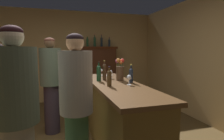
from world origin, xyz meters
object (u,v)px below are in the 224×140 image
object	(u,v)px
wine_bottle_merlot	(104,71)
wine_glass_rear	(111,73)
wine_bottle_riesling	(99,72)
wine_glass_mid	(129,78)
patron_in_grey	(76,105)
display_bottle_center	(102,41)
display_cabinet	(99,73)
wine_glass_front	(101,71)
display_bottle_midleft	(95,41)
patron_near_entrance	(51,82)
flower_arrangement	(120,70)
patron_tall	(17,118)
wine_bottle_malbec	(131,75)
wine_bottle_chardonnay	(109,77)
display_bottle_midright	(109,43)
display_bottle_left	(87,42)
bar_counter	(116,116)
cheese_plate	(108,75)

from	to	relation	value
wine_bottle_merlot	wine_glass_rear	xyz separation A→B (m)	(0.14, 0.12, -0.05)
wine_bottle_riesling	wine_glass_mid	xyz separation A→B (m)	(0.34, -0.45, -0.04)
wine_glass_rear	patron_in_grey	world-z (taller)	patron_in_grey
display_bottle_center	display_cabinet	bearing A→B (deg)	180.00
wine_glass_front	display_bottle_center	xyz separation A→B (m)	(0.45, 1.82, 0.65)
wine_bottle_riesling	patron_in_grey	size ratio (longest dim) A/B	0.19
display_bottle_midleft	patron_in_grey	xyz separation A→B (m)	(-0.88, -3.35, -0.83)
wine_glass_front	patron_near_entrance	bearing A→B (deg)	-176.73
wine_glass_mid	flower_arrangement	bearing A→B (deg)	88.83
wine_bottle_riesling	wine_bottle_merlot	bearing A→B (deg)	33.97
patron_in_grey	patron_tall	bearing A→B (deg)	176.95
display_cabinet	wine_bottle_malbec	world-z (taller)	display_cabinet
wine_glass_rear	display_cabinet	bearing A→B (deg)	82.69
display_cabinet	patron_in_grey	xyz separation A→B (m)	(-0.99, -3.35, 0.08)
display_cabinet	patron_near_entrance	xyz separation A→B (m)	(-1.28, -1.87, 0.10)
wine_bottle_chardonnay	display_bottle_midright	world-z (taller)	display_bottle_midright
wine_bottle_riesling	wine_bottle_merlot	size ratio (longest dim) A/B	0.95
display_bottle_midleft	display_bottle_left	bearing A→B (deg)	180.00
wine_bottle_malbec	wine_glass_mid	size ratio (longest dim) A/B	1.95
display_cabinet	wine_bottle_riesling	xyz separation A→B (m)	(-0.54, -2.43, 0.30)
bar_counter	cheese_plate	world-z (taller)	cheese_plate
wine_bottle_malbec	wine_glass_rear	bearing A→B (deg)	110.01
flower_arrangement	patron_tall	xyz separation A→B (m)	(-1.32, -1.15, -0.24)
display_cabinet	display_bottle_midright	distance (m)	0.94
wine_bottle_malbec	display_bottle_midright	size ratio (longest dim) A/B	0.99
wine_glass_mid	wine_glass_rear	distance (m)	0.65
wine_bottle_riesling	display_bottle_midleft	xyz separation A→B (m)	(0.43, 2.43, 0.61)
wine_bottle_malbec	patron_in_grey	xyz separation A→B (m)	(-0.88, -0.63, -0.21)
display_bottle_center	patron_near_entrance	xyz separation A→B (m)	(-1.37, -1.87, -0.81)
display_bottle_left	display_cabinet	bearing A→B (deg)	-0.00
display_bottle_center	patron_in_grey	xyz separation A→B (m)	(-1.08, -3.35, -0.83)
bar_counter	display_bottle_left	size ratio (longest dim) A/B	7.89
wine_glass_rear	wine_bottle_chardonnay	bearing A→B (deg)	-107.69
bar_counter	wine_glass_front	size ratio (longest dim) A/B	17.77
wine_glass_mid	wine_bottle_chardonnay	bearing A→B (deg)	-177.77
wine_bottle_riesling	wine_glass_rear	bearing A→B (deg)	37.86
display_cabinet	patron_tall	xyz separation A→B (m)	(-1.51, -3.60, 0.09)
display_bottle_left	patron_tall	distance (m)	3.88
wine_bottle_chardonnay	display_bottle_center	bearing A→B (deg)	78.52
wine_bottle_merlot	display_bottle_center	xyz separation A→B (m)	(0.52, 2.35, 0.60)
wine_bottle_merlot	cheese_plate	xyz separation A→B (m)	(0.20, 0.49, -0.14)
display_bottle_midleft	wine_bottle_riesling	bearing A→B (deg)	-100.01
wine_glass_rear	display_bottle_midleft	bearing A→B (deg)	85.47
wine_glass_mid	wine_bottle_malbec	bearing A→B (deg)	58.75
wine_bottle_chardonnay	wine_bottle_malbec	distance (m)	0.42
display_cabinet	wine_bottle_malbec	xyz separation A→B (m)	(-0.11, -2.72, 0.29)
display_cabinet	display_bottle_left	size ratio (longest dim) A/B	5.43
bar_counter	display_bottle_midright	xyz separation A→B (m)	(0.66, 2.71, 1.21)
wine_bottle_riesling	wine_glass_rear	world-z (taller)	wine_bottle_riesling
wine_glass_front	wine_bottle_merlot	bearing A→B (deg)	-97.01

